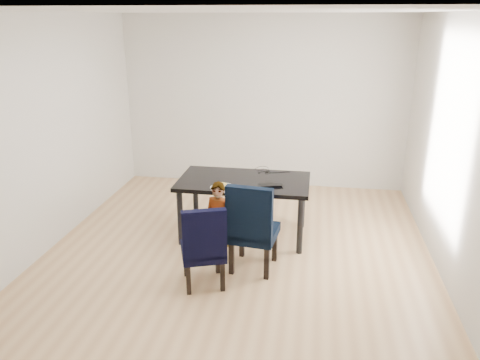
% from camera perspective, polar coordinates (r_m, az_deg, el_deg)
% --- Properties ---
extents(floor, '(4.50, 5.00, 0.01)m').
position_cam_1_polar(floor, '(5.60, -0.33, -8.96)').
color(floor, tan).
rests_on(floor, ground).
extents(ceiling, '(4.50, 5.00, 0.01)m').
position_cam_1_polar(ceiling, '(4.93, -0.40, 19.99)').
color(ceiling, white).
rests_on(ceiling, wall_back).
extents(wall_back, '(4.50, 0.01, 2.70)m').
position_cam_1_polar(wall_back, '(7.52, 2.87, 9.38)').
color(wall_back, silver).
rests_on(wall_back, ground).
extents(wall_front, '(4.50, 0.01, 2.70)m').
position_cam_1_polar(wall_front, '(2.81, -9.01, -8.46)').
color(wall_front, silver).
rests_on(wall_front, ground).
extents(wall_left, '(0.01, 5.00, 2.70)m').
position_cam_1_polar(wall_left, '(5.90, -22.61, 5.12)').
color(wall_left, silver).
rests_on(wall_left, ground).
extents(wall_right, '(0.01, 5.00, 2.70)m').
position_cam_1_polar(wall_right, '(5.23, 24.85, 3.13)').
color(wall_right, white).
rests_on(wall_right, ground).
extents(dining_table, '(1.60, 0.90, 0.75)m').
position_cam_1_polar(dining_table, '(5.88, 0.47, -3.41)').
color(dining_table, black).
rests_on(dining_table, floor).
extents(chair_left, '(0.56, 0.57, 0.90)m').
position_cam_1_polar(chair_left, '(4.83, -4.54, -7.80)').
color(chair_left, black).
rests_on(chair_left, floor).
extents(chair_right, '(0.55, 0.57, 1.02)m').
position_cam_1_polar(chair_right, '(5.09, 1.71, -5.52)').
color(chair_right, black).
rests_on(chair_right, floor).
extents(child, '(0.38, 0.30, 0.93)m').
position_cam_1_polar(child, '(5.29, -2.66, -5.10)').
color(child, orange).
rests_on(child, floor).
extents(plate, '(0.39, 0.39, 0.02)m').
position_cam_1_polar(plate, '(5.45, -2.09, -0.97)').
color(plate, white).
rests_on(plate, dining_table).
extents(sandwich, '(0.18, 0.11, 0.06)m').
position_cam_1_polar(sandwich, '(5.43, -2.25, -0.60)').
color(sandwich, gold).
rests_on(sandwich, plate).
extents(laptop, '(0.33, 0.26, 0.02)m').
position_cam_1_polar(laptop, '(5.57, 3.66, -0.50)').
color(laptop, black).
rests_on(laptop, dining_table).
extents(cable_tangle, '(0.18, 0.18, 0.01)m').
position_cam_1_polar(cable_tangle, '(6.02, 2.93, 0.98)').
color(cable_tangle, black).
rests_on(cable_tangle, dining_table).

